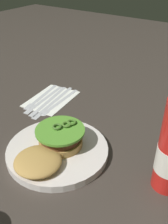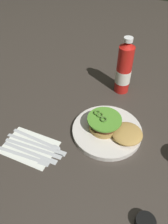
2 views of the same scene
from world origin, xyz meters
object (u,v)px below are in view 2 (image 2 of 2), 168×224
(fork_utensil, at_px, (28,156))
(butter_knife, at_px, (36,149))
(dinner_plate, at_px, (107,131))
(steak_knife, at_px, (33,153))
(burger_sandwich, at_px, (112,127))
(condiment_cup, at_px, (145,223))
(ketchup_bottle, at_px, (124,69))
(napkin, at_px, (30,147))
(table_knife, at_px, (40,145))
(spoon_utensil, at_px, (43,142))

(fork_utensil, height_order, butter_knife, same)
(dinner_plate, xyz_separation_m, steak_knife, (-0.17, -0.20, -0.00))
(dinner_plate, bearing_deg, burger_sandwich, 5.87)
(steak_knife, bearing_deg, condiment_cup, -3.83)
(condiment_cup, relative_size, fork_utensil, 0.27)
(butter_knife, bearing_deg, ketchup_bottle, 75.08)
(condiment_cup, height_order, napkin, condiment_cup)
(burger_sandwich, xyz_separation_m, butter_knife, (-0.19, -0.19, -0.03))
(ketchup_bottle, distance_m, napkin, 0.47)
(condiment_cup, relative_size, table_knife, 0.23)
(ketchup_bottle, bearing_deg, burger_sandwich, -74.14)
(steak_knife, xyz_separation_m, butter_knife, (-0.00, 0.02, 0.00))
(napkin, bearing_deg, spoon_utensil, 56.40)
(napkin, bearing_deg, burger_sandwich, 41.86)
(fork_utensil, distance_m, spoon_utensil, 0.07)
(burger_sandwich, relative_size, condiment_cup, 3.86)
(ketchup_bottle, xyz_separation_m, butter_knife, (-0.12, -0.43, -0.10))
(burger_sandwich, bearing_deg, fork_utensil, -130.35)
(dinner_plate, height_order, condiment_cup, condiment_cup)
(condiment_cup, distance_m, butter_knife, 0.39)
(condiment_cup, bearing_deg, spoon_utensil, 168.42)
(steak_knife, relative_size, butter_knife, 0.95)
(dinner_plate, bearing_deg, steak_knife, -129.37)
(burger_sandwich, xyz_separation_m, table_knife, (-0.19, -0.17, -0.03))
(steak_knife, relative_size, spoon_utensil, 1.04)
(dinner_plate, distance_m, table_knife, 0.24)
(ketchup_bottle, xyz_separation_m, condiment_cup, (0.27, -0.48, -0.09))
(dinner_plate, distance_m, condiment_cup, 0.32)
(condiment_cup, xyz_separation_m, spoon_utensil, (-0.39, 0.08, -0.01))
(burger_sandwich, relative_size, napkin, 1.12)
(ketchup_bottle, distance_m, fork_utensil, 0.50)
(steak_knife, height_order, butter_knife, same)
(table_knife, bearing_deg, ketchup_bottle, 74.35)
(burger_sandwich, xyz_separation_m, condiment_cup, (0.20, -0.23, -0.02))
(dinner_plate, bearing_deg, table_knife, -135.55)
(butter_knife, bearing_deg, napkin, -170.37)
(ketchup_bottle, distance_m, table_knife, 0.44)
(burger_sandwich, distance_m, steak_knife, 0.28)
(dinner_plate, distance_m, fork_utensil, 0.28)
(napkin, distance_m, steak_knife, 0.03)
(table_knife, xyz_separation_m, spoon_utensil, (0.00, 0.02, -0.00))
(table_knife, bearing_deg, spoon_utensil, 89.19)
(fork_utensil, xyz_separation_m, spoon_utensil, (0.00, 0.07, 0.00))
(condiment_cup, height_order, table_knife, condiment_cup)
(fork_utensil, bearing_deg, butter_knife, 84.48)
(condiment_cup, distance_m, table_knife, 0.39)
(burger_sandwich, distance_m, fork_utensil, 0.29)
(condiment_cup, relative_size, napkin, 0.29)
(fork_utensil, xyz_separation_m, steak_knife, (0.01, 0.02, 0.00))
(spoon_utensil, bearing_deg, table_knife, -90.81)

